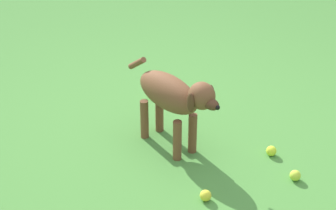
{
  "coord_description": "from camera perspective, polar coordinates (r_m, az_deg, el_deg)",
  "views": [
    {
      "loc": [
        1.79,
        -2.55,
        2.02
      ],
      "look_at": [
        -0.0,
        -0.09,
        0.29
      ],
      "focal_mm": 59.47,
      "sensor_mm": 36.0,
      "label": 1
    }
  ],
  "objects": [
    {
      "name": "tennis_ball_2",
      "position": [
        4.17,
        -1.6,
        1.11
      ],
      "size": [
        0.07,
        0.07,
        0.07
      ],
      "primitive_type": "sphere",
      "color": "#D1DC32",
      "rests_on": "ground"
    },
    {
      "name": "tennis_ball_4",
      "position": [
        3.18,
        3.87,
        -9.24
      ],
      "size": [
        0.07,
        0.07,
        0.07
      ],
      "primitive_type": "sphere",
      "color": "yellow",
      "rests_on": "ground"
    },
    {
      "name": "ground",
      "position": [
        3.71,
        0.83,
        -3.38
      ],
      "size": [
        14.0,
        14.0,
        0.0
      ],
      "primitive_type": "plane",
      "color": "#478438"
    },
    {
      "name": "tennis_ball_1",
      "position": [
        3.59,
        10.54,
        -4.64
      ],
      "size": [
        0.07,
        0.07,
        0.07
      ],
      "primitive_type": "sphere",
      "color": "#CAE430",
      "rests_on": "ground"
    },
    {
      "name": "dog",
      "position": [
        3.42,
        0.53,
        0.9
      ],
      "size": [
        0.82,
        0.33,
        0.57
      ],
      "rotation": [
        0.0,
        0.0,
        6.04
      ],
      "color": "brown",
      "rests_on": "ground"
    },
    {
      "name": "tennis_ball_0",
      "position": [
        3.4,
        12.91,
        -7.05
      ],
      "size": [
        0.07,
        0.07,
        0.07
      ],
      "primitive_type": "sphere",
      "color": "#BFD83B",
      "rests_on": "ground"
    }
  ]
}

